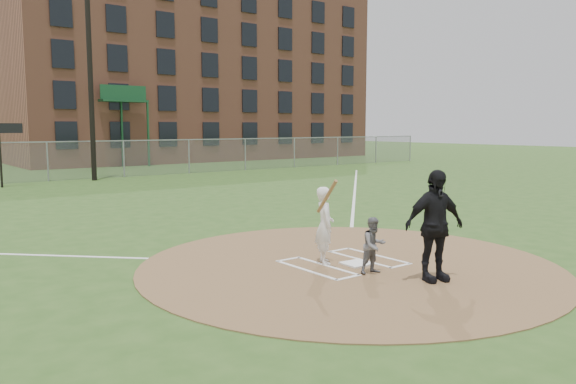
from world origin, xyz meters
TOP-DOWN VIEW (x-y plane):
  - ground at (0.00, 0.00)m, footprint 140.00×140.00m
  - dirt_circle at (0.00, 0.00)m, footprint 8.40×8.40m
  - home_plate at (0.10, -0.12)m, footprint 0.54×0.54m
  - foul_line_first at (9.00, 9.00)m, footprint 17.04×17.04m
  - catcher at (-0.13, -0.81)m, footprint 0.57×0.47m
  - umpire at (0.36, -1.81)m, footprint 1.27×0.81m
  - batters_boxes at (0.00, 0.15)m, footprint 2.08×1.88m
  - batter_at_plate at (-0.34, 0.35)m, footprint 0.65×1.04m
  - outfield_fence at (0.00, 22.00)m, footprint 56.08×0.08m
  - brick_warehouse at (16.00, 37.96)m, footprint 30.00×17.17m
  - light_pole at (2.00, 21.00)m, footprint 1.20×0.30m

SIDE VIEW (x-z plane):
  - ground at x=0.00m, z-range 0.00..0.00m
  - foul_line_first at x=9.00m, z-range 0.00..0.01m
  - dirt_circle at x=0.00m, z-range 0.00..0.02m
  - batters_boxes at x=0.00m, z-range 0.02..0.03m
  - home_plate at x=0.10m, z-range 0.02..0.05m
  - catcher at x=-0.13m, z-range 0.02..1.09m
  - batter_at_plate at x=-0.34m, z-range -0.08..1.70m
  - outfield_fence at x=0.00m, z-range 0.00..2.03m
  - umpire at x=0.36m, z-range 0.02..2.03m
  - light_pole at x=2.00m, z-range 0.50..12.72m
  - brick_warehouse at x=16.00m, z-range 0.00..15.00m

